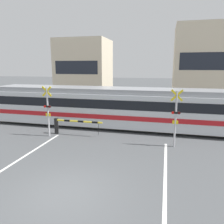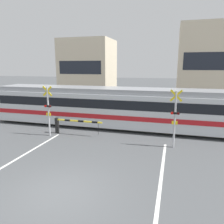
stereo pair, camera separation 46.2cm
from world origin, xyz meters
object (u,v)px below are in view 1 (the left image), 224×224
object	(u,v)px
commuter_train	(112,106)
crossing_barrier_near	(67,124)
crossing_barrier_far	(160,111)
pedestrian	(138,102)
crossing_signal_left	(48,109)
crossing_signal_right	(176,116)

from	to	relation	value
commuter_train	crossing_barrier_near	size ratio (longest dim) A/B	5.59
crossing_barrier_far	pedestrian	xyz separation A→B (m)	(-2.31, 2.93, 0.21)
crossing_barrier_near	crossing_signal_left	distance (m)	1.63
crossing_barrier_far	crossing_signal_right	bearing A→B (deg)	-81.21
crossing_signal_left	crossing_signal_right	xyz separation A→B (m)	(8.01, 0.00, 0.00)
commuter_train	crossing_barrier_near	bearing A→B (deg)	-133.01
commuter_train	crossing_signal_right	distance (m)	5.59
crossing_signal_right	crossing_signal_left	bearing A→B (deg)	180.00
crossing_barrier_near	crossing_barrier_far	xyz separation A→B (m)	(5.97, 5.95, 0.00)
commuter_train	crossing_signal_right	bearing A→B (deg)	-36.24
commuter_train	crossing_signal_right	size ratio (longest dim) A/B	5.69
crossing_signal_right	pedestrian	size ratio (longest dim) A/B	2.00
commuter_train	pedestrian	bearing A→B (deg)	79.32
crossing_barrier_near	crossing_barrier_far	size ratio (longest dim) A/B	1.00
crossing_signal_right	crossing_barrier_near	bearing A→B (deg)	174.79
crossing_signal_left	crossing_signal_right	distance (m)	8.01
crossing_barrier_near	crossing_barrier_far	world-z (taller)	same
crossing_barrier_far	crossing_barrier_near	bearing A→B (deg)	-135.09
crossing_signal_left	crossing_barrier_far	bearing A→B (deg)	43.31
commuter_train	crossing_barrier_near	xyz separation A→B (m)	(-2.48, -2.66, -0.86)
crossing_barrier_near	crossing_signal_right	size ratio (longest dim) A/B	1.02
commuter_train	crossing_barrier_near	world-z (taller)	commuter_train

